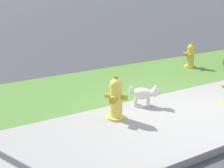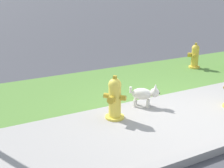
% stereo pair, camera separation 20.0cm
% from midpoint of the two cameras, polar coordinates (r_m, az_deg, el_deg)
% --- Properties ---
extents(ground_plane, '(120.00, 120.00, 0.00)m').
position_cam_midpoint_polar(ground_plane, '(5.70, 12.73, -5.52)').
color(ground_plane, '#424247').
extents(sidewalk_pavement, '(18.00, 2.11, 0.01)m').
position_cam_midpoint_polar(sidewalk_pavement, '(5.70, 12.73, -5.48)').
color(sidewalk_pavement, '#9E9993').
rests_on(sidewalk_pavement, ground).
extents(grass_verge, '(18.00, 2.45, 0.01)m').
position_cam_midpoint_polar(grass_verge, '(7.40, 0.61, 0.48)').
color(grass_verge, '#568438').
rests_on(grass_verge, ground).
extents(fire_hydrant_near_corner, '(0.35, 0.34, 0.69)m').
position_cam_midpoint_polar(fire_hydrant_near_corner, '(8.83, 13.54, 5.08)').
color(fire_hydrant_near_corner, gold).
rests_on(fire_hydrant_near_corner, ground).
extents(fire_hydrant_across_street, '(0.36, 0.36, 0.77)m').
position_cam_midpoint_polar(fire_hydrant_across_street, '(5.27, -0.32, -2.67)').
color(fire_hydrant_across_street, yellow).
rests_on(fire_hydrant_across_street, ground).
extents(small_white_dog, '(0.49, 0.44, 0.44)m').
position_cam_midpoint_polar(small_white_dog, '(5.87, 5.04, -1.80)').
color(small_white_dog, silver).
rests_on(small_white_dog, ground).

